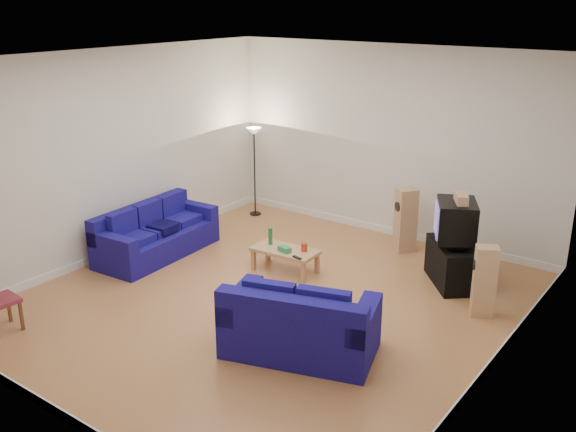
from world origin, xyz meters
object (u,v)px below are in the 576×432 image
Objects in this scene: sofa_loveseat at (299,329)px; tv_stand at (454,264)px; sofa_three_seat at (155,236)px; television at (456,220)px; coffee_table at (285,252)px.

tv_stand is (0.67, 2.86, -0.02)m from sofa_loveseat.
sofa_three_seat is 4.64m from television.
television is at bearing 107.99° from sofa_three_seat.
television is at bearing -57.02° from tv_stand.
sofa_three_seat is 2.08× the size of coffee_table.
coffee_table is 2.50m from television.
sofa_three_seat is at bearing -108.56° from tv_stand.
coffee_table is (2.08, 0.67, 0.01)m from sofa_three_seat.
television is at bearing 25.44° from coffee_table.
tv_stand reaches higher than coffee_table.
sofa_loveseat is 2.34m from coffee_table.
sofa_loveseat is 1.89× the size of coffee_table.
sofa_three_seat is at bearing -95.51° from television.
coffee_table is 1.18× the size of television.
sofa_loveseat is at bearing -40.46° from television.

